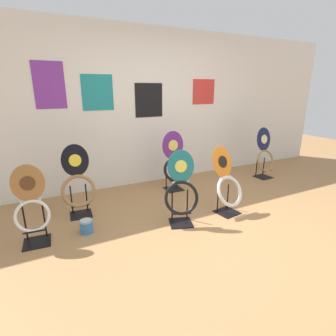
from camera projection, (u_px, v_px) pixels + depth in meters
name	position (u px, v px, depth m)	size (l,w,h in m)	color
ground_plane	(225.00, 233.00, 3.10)	(14.00, 14.00, 0.00)	#A37547
wall_back	(152.00, 109.00, 4.51)	(8.00, 0.07, 2.60)	silver
toilet_seat_display_jazz_black	(78.00, 185.00, 3.42)	(0.45, 0.30, 0.96)	black
toilet_seat_display_woodgrain	(31.00, 207.00, 2.78)	(0.36, 0.30, 0.90)	black
toilet_seat_display_orange_sun	(228.00, 186.00, 3.51)	(0.46, 0.43, 0.90)	black
toilet_seat_display_teal_sax	(181.00, 192.00, 3.20)	(0.45, 0.36, 0.94)	black
toilet_seat_display_purple_note	(174.00, 163.00, 4.30)	(0.39, 0.29, 0.98)	black
toilet_seat_display_navy_moon	(265.00, 155.00, 4.92)	(0.43, 0.29, 0.94)	black
paint_can	(86.00, 226.00, 3.09)	(0.16, 0.16, 0.16)	teal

